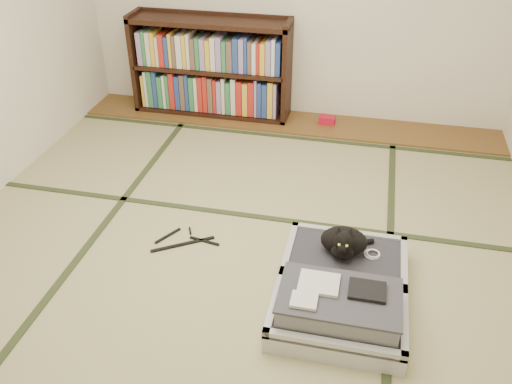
# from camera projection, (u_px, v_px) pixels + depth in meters

# --- Properties ---
(floor) EXTENTS (4.50, 4.50, 0.00)m
(floor) POSITION_uv_depth(u_px,v_px,m) (237.00, 250.00, 3.63)
(floor) COLOR tan
(floor) RESTS_ON ground
(wood_strip) EXTENTS (4.00, 0.50, 0.02)m
(wood_strip) POSITION_uv_depth(u_px,v_px,m) (288.00, 122.00, 5.26)
(wood_strip) COLOR brown
(wood_strip) RESTS_ON ground
(red_item) EXTENTS (0.16, 0.10, 0.07)m
(red_item) POSITION_uv_depth(u_px,v_px,m) (327.00, 120.00, 5.19)
(red_item) COLOR red
(red_item) RESTS_ON wood_strip
(room_shell) EXTENTS (4.50, 4.50, 4.50)m
(room_shell) POSITION_uv_depth(u_px,v_px,m) (232.00, 33.00, 2.83)
(room_shell) COLOR white
(room_shell) RESTS_ON ground
(tatami_borders) EXTENTS (4.00, 4.50, 0.01)m
(tatami_borders) POSITION_uv_depth(u_px,v_px,m) (254.00, 209.00, 4.03)
(tatami_borders) COLOR #2D381E
(tatami_borders) RESTS_ON ground
(bookcase) EXTENTS (1.53, 0.35, 0.98)m
(bookcase) POSITION_uv_depth(u_px,v_px,m) (211.00, 70.00, 5.22)
(bookcase) COLOR black
(bookcase) RESTS_ON wood_strip
(suitcase) EXTENTS (0.75, 1.00, 0.29)m
(suitcase) POSITION_uv_depth(u_px,v_px,m) (341.00, 292.00, 3.15)
(suitcase) COLOR silver
(suitcase) RESTS_ON floor
(cat) EXTENTS (0.33, 0.33, 0.27)m
(cat) POSITION_uv_depth(u_px,v_px,m) (344.00, 242.00, 3.31)
(cat) COLOR black
(cat) RESTS_ON suitcase
(cable_coil) EXTENTS (0.10, 0.10, 0.02)m
(cable_coil) POSITION_uv_depth(u_px,v_px,m) (372.00, 254.00, 3.36)
(cable_coil) COLOR white
(cable_coil) RESTS_ON suitcase
(hanger) EXTENTS (0.44, 0.32, 0.01)m
(hanger) POSITION_uv_depth(u_px,v_px,m) (185.00, 241.00, 3.70)
(hanger) COLOR black
(hanger) RESTS_ON floor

